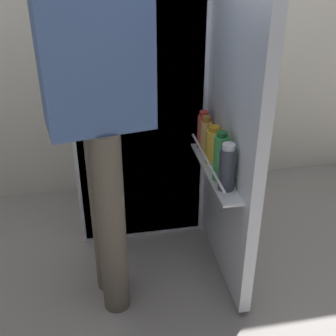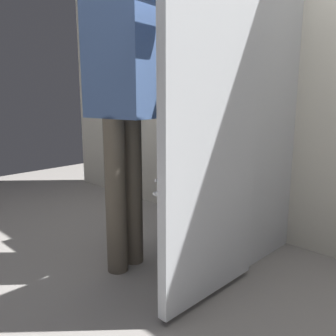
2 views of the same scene
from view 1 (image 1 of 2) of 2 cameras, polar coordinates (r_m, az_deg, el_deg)
The scene contains 3 objects.
ground_plane at distance 2.41m, azimuth -2.23°, elevation -12.04°, with size 6.31×6.31×0.00m, color gray.
refrigerator at distance 2.40m, azimuth -3.63°, elevation 10.80°, with size 0.73×1.24×1.66m.
person at distance 1.70m, azimuth -8.62°, elevation 11.06°, with size 0.62×0.68×1.78m.
Camera 1 is at (-0.24, -1.78, 1.61)m, focal length 48.48 mm.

